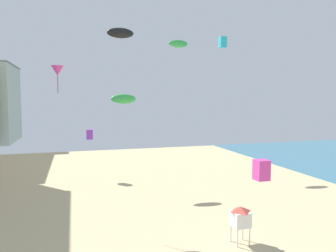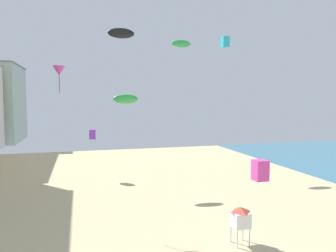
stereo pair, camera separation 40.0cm
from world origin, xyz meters
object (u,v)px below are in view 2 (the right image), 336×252
(kite_magenta_delta, at_px, (59,71))
(kite_green_parafoil_3, at_px, (126,99))
(kite_magenta_box, at_px, (260,170))
(kite_purple_box, at_px, (92,134))
(kite_green_parafoil_2, at_px, (181,44))
(kite_cyan_box, at_px, (225,42))
(kite_black_parafoil, at_px, (121,33))
(lifeguard_stand, at_px, (240,217))

(kite_magenta_delta, bearing_deg, kite_green_parafoil_3, 45.96)
(kite_magenta_box, xyz_separation_m, kite_purple_box, (-7.77, 25.31, -0.41))
(kite_magenta_box, bearing_deg, kite_purple_box, 107.06)
(kite_green_parafoil_2, bearing_deg, kite_cyan_box, -71.36)
(kite_black_parafoil, xyz_separation_m, kite_green_parafoil_2, (10.58, 17.93, 2.77))
(kite_cyan_box, bearing_deg, kite_magenta_box, -110.26)
(lifeguard_stand, xyz_separation_m, kite_cyan_box, (6.27, 15.75, 14.55))
(lifeguard_stand, distance_m, kite_magenta_delta, 18.06)
(kite_black_parafoil, distance_m, kite_cyan_box, 16.64)
(kite_black_parafoil, relative_size, kite_green_parafoil_2, 0.73)
(lifeguard_stand, xyz_separation_m, kite_black_parafoil, (-7.03, 5.91, 12.83))
(kite_black_parafoil, xyz_separation_m, kite_magenta_box, (6.11, -9.65, -8.80))
(kite_green_parafoil_2, bearing_deg, kite_magenta_box, -99.20)
(kite_purple_box, bearing_deg, kite_magenta_box, -72.94)
(kite_purple_box, bearing_deg, lifeguard_stand, -68.05)
(kite_green_parafoil_2, bearing_deg, kite_purple_box, -169.46)
(kite_black_parafoil, relative_size, kite_green_parafoil_3, 0.75)
(kite_magenta_delta, distance_m, kite_cyan_box, 19.63)
(kite_green_parafoil_3, bearing_deg, kite_green_parafoil_2, 42.09)
(kite_black_parafoil, xyz_separation_m, kite_green_parafoil_3, (1.70, 9.91, -4.88))
(kite_cyan_box, bearing_deg, kite_purple_box, 158.77)
(kite_green_parafoil_3, bearing_deg, kite_purple_box, 120.33)
(kite_black_parafoil, bearing_deg, kite_cyan_box, 36.49)
(kite_green_parafoil_3, bearing_deg, lifeguard_stand, -71.38)
(kite_magenta_delta, bearing_deg, kite_green_parafoil_2, 43.77)
(kite_magenta_box, bearing_deg, kite_green_parafoil_2, 80.80)
(kite_black_parafoil, relative_size, kite_magenta_box, 1.82)
(kite_magenta_box, height_order, kite_magenta_delta, kite_magenta_delta)
(kite_black_parafoil, bearing_deg, kite_magenta_box, -57.67)
(kite_green_parafoil_2, distance_m, kite_cyan_box, 8.60)
(kite_green_parafoil_2, distance_m, kite_magenta_delta, 21.82)
(kite_green_parafoil_3, bearing_deg, kite_black_parafoil, -99.75)
(kite_green_parafoil_2, bearing_deg, lifeguard_stand, -98.46)
(kite_cyan_box, bearing_deg, kite_magenta_delta, -160.03)
(kite_green_parafoil_3, height_order, kite_cyan_box, kite_cyan_box)
(kite_magenta_box, bearing_deg, kite_cyan_box, 69.74)
(kite_magenta_box, relative_size, kite_cyan_box, 0.89)
(kite_purple_box, relative_size, kite_cyan_box, 0.97)
(kite_green_parafoil_2, xyz_separation_m, kite_magenta_delta, (-15.27, -14.62, -5.41))
(lifeguard_stand, distance_m, kite_purple_box, 23.53)
(kite_green_parafoil_3, relative_size, kite_magenta_delta, 1.20)
(kite_magenta_box, distance_m, kite_green_parafoil_2, 30.25)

